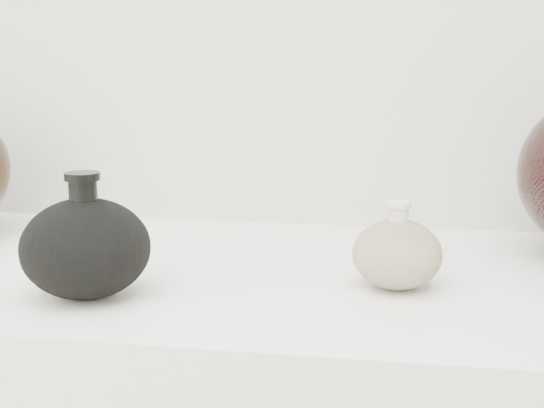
# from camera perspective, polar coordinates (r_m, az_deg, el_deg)

# --- Properties ---
(black_gourd_vase) EXTENTS (0.18, 0.18, 0.13)m
(black_gourd_vase) POSITION_cam_1_polar(r_m,az_deg,el_deg) (0.80, -13.85, -3.17)
(black_gourd_vase) COLOR black
(black_gourd_vase) RESTS_ON display_counter
(cream_gourd_vase) EXTENTS (0.10, 0.10, 0.09)m
(cream_gourd_vase) POSITION_cam_1_polar(r_m,az_deg,el_deg) (0.82, 9.40, -3.68)
(cream_gourd_vase) COLOR beige
(cream_gourd_vase) RESTS_ON display_counter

